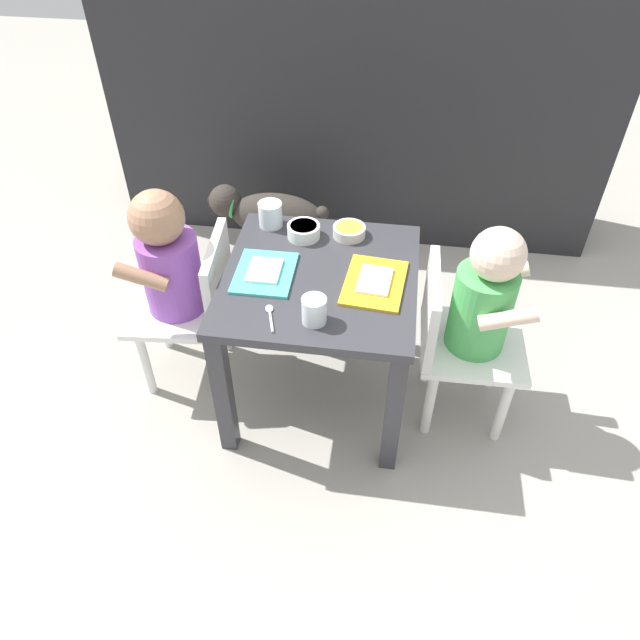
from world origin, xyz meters
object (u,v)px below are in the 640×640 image
object	(u,v)px
seated_child_right	(477,309)
water_cup_left	(314,311)
dining_table	(320,301)
cereal_bowl_right_side	(304,231)
spoon_by_left_tray	(270,315)
water_cup_right	(271,216)
food_tray_left	(265,272)
dog	(270,216)
food_tray_right	(374,282)
veggie_bowl_far	(349,231)
seated_child_left	(174,269)

from	to	relation	value
seated_child_right	water_cup_left	xyz separation A→B (m)	(-0.40, -0.17, 0.09)
dining_table	cereal_bowl_right_side	distance (m)	0.21
spoon_by_left_tray	cereal_bowl_right_side	bearing A→B (deg)	85.81
water_cup_left	cereal_bowl_right_side	world-z (taller)	water_cup_left
water_cup_left	water_cup_right	distance (m)	0.43
dining_table	water_cup_left	bearing A→B (deg)	-86.17
food_tray_left	cereal_bowl_right_side	distance (m)	0.20
water_cup_right	spoon_by_left_tray	bearing A→B (deg)	-78.54
seated_child_right	cereal_bowl_right_side	world-z (taller)	seated_child_right
dog	food_tray_right	world-z (taller)	food_tray_right
dog	food_tray_right	distance (m)	0.81
seated_child_right	veggie_bowl_far	world-z (taller)	seated_child_right
dining_table	seated_child_right	distance (m)	0.41
seated_child_right	water_cup_right	world-z (taller)	seated_child_right
food_tray_left	water_cup_right	distance (m)	0.23
seated_child_right	water_cup_right	distance (m)	0.63
food_tray_left	water_cup_right	size ratio (longest dim) A/B	2.66
dining_table	water_cup_left	world-z (taller)	water_cup_left
water_cup_right	seated_child_right	bearing A→B (deg)	-20.21
water_cup_left	water_cup_right	world-z (taller)	water_cup_right
food_tray_right	water_cup_left	size ratio (longest dim) A/B	3.22
dog	food_tray_right	bearing A→B (deg)	-56.89
seated_child_right	dining_table	bearing A→B (deg)	179.33
seated_child_right	food_tray_right	bearing A→B (deg)	-177.34
dining_table	seated_child_right	xyz separation A→B (m)	(0.41, -0.00, 0.03)
seated_child_right	cereal_bowl_right_side	xyz separation A→B (m)	(-0.48, 0.17, 0.08)
seated_child_right	dog	world-z (taller)	seated_child_right
dining_table	food_tray_right	size ratio (longest dim) A/B	2.41
dining_table	food_tray_right	distance (m)	0.17
food_tray_left	dog	bearing A→B (deg)	101.80
dog	dining_table	bearing A→B (deg)	-66.14
water_cup_left	spoon_by_left_tray	distance (m)	0.11
water_cup_left	water_cup_right	size ratio (longest dim) A/B	0.96
cereal_bowl_right_side	food_tray_left	bearing A→B (deg)	-111.80
dining_table	seated_child_left	xyz separation A→B (m)	(-0.41, 0.03, 0.04)
food_tray_left	water_cup_left	bearing A→B (deg)	-46.00
food_tray_right	water_cup_right	world-z (taller)	water_cup_right
seated_child_right	veggie_bowl_far	xyz separation A→B (m)	(-0.36, 0.19, 0.08)
seated_child_left	water_cup_right	distance (m)	0.31
water_cup_left	cereal_bowl_right_side	bearing A→B (deg)	103.48
food_tray_left	veggie_bowl_far	size ratio (longest dim) A/B	2.05
food_tray_left	cereal_bowl_right_side	xyz separation A→B (m)	(0.07, 0.18, 0.02)
water_cup_left	veggie_bowl_far	world-z (taller)	water_cup_left
seated_child_right	water_cup_right	xyz separation A→B (m)	(-0.59, 0.22, 0.09)
dining_table	cereal_bowl_right_side	size ratio (longest dim) A/B	5.77
seated_child_right	spoon_by_left_tray	xyz separation A→B (m)	(-0.51, -0.17, 0.06)
seated_child_left	dog	distance (m)	0.64
seated_child_left	water_cup_right	bearing A→B (deg)	36.42
food_tray_right	spoon_by_left_tray	xyz separation A→B (m)	(-0.24, -0.16, -0.00)
food_tray_left	food_tray_right	world-z (taller)	same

